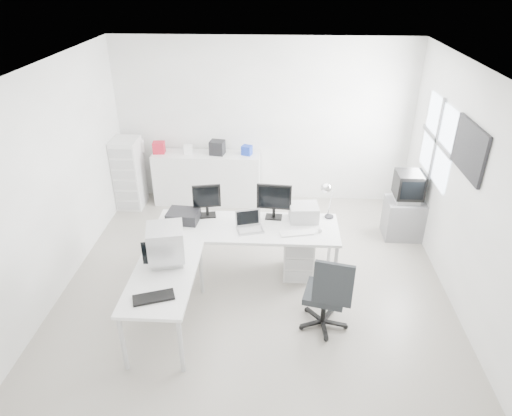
# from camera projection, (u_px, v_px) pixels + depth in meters

# --- Properties ---
(floor) EXTENTS (5.00, 5.00, 0.01)m
(floor) POSITION_uv_depth(u_px,v_px,m) (255.00, 280.00, 6.19)
(floor) COLOR beige
(floor) RESTS_ON ground
(ceiling) EXTENTS (5.00, 5.00, 0.01)m
(ceiling) POSITION_uv_depth(u_px,v_px,m) (255.00, 69.00, 4.85)
(ceiling) COLOR white
(ceiling) RESTS_ON back_wall
(back_wall) EXTENTS (5.00, 0.02, 2.80)m
(back_wall) POSITION_uv_depth(u_px,v_px,m) (263.00, 123.00, 7.71)
(back_wall) COLOR white
(back_wall) RESTS_ON floor
(left_wall) EXTENTS (0.02, 5.00, 2.80)m
(left_wall) POSITION_uv_depth(u_px,v_px,m) (54.00, 182.00, 5.64)
(left_wall) COLOR white
(left_wall) RESTS_ON floor
(right_wall) EXTENTS (0.02, 5.00, 2.80)m
(right_wall) POSITION_uv_depth(u_px,v_px,m) (466.00, 192.00, 5.40)
(right_wall) COLOR white
(right_wall) RESTS_ON floor
(window) EXTENTS (0.02, 1.20, 1.10)m
(window) POSITION_uv_depth(u_px,v_px,m) (437.00, 141.00, 6.36)
(window) COLOR white
(window) RESTS_ON right_wall
(wall_picture) EXTENTS (0.04, 0.90, 0.60)m
(wall_picture) POSITION_uv_depth(u_px,v_px,m) (469.00, 149.00, 5.25)
(wall_picture) COLOR black
(wall_picture) RESTS_ON right_wall
(main_desk) EXTENTS (2.40, 0.80, 0.75)m
(main_desk) POSITION_uv_depth(u_px,v_px,m) (247.00, 250.00, 6.15)
(main_desk) COLOR silver
(main_desk) RESTS_ON floor
(side_desk) EXTENTS (0.70, 1.40, 0.75)m
(side_desk) POSITION_uv_depth(u_px,v_px,m) (166.00, 301.00, 5.22)
(side_desk) COLOR silver
(side_desk) RESTS_ON floor
(drawer_pedestal) EXTENTS (0.40, 0.50, 0.60)m
(drawer_pedestal) POSITION_uv_depth(u_px,v_px,m) (298.00, 254.00, 6.19)
(drawer_pedestal) COLOR silver
(drawer_pedestal) RESTS_ON floor
(inkjet_printer) EXTENTS (0.43, 0.35, 0.14)m
(inkjet_printer) POSITION_uv_depth(u_px,v_px,m) (183.00, 216.00, 6.06)
(inkjet_printer) COLOR black
(inkjet_printer) RESTS_ON main_desk
(lcd_monitor_small) EXTENTS (0.41, 0.28, 0.47)m
(lcd_monitor_small) POSITION_uv_depth(u_px,v_px,m) (207.00, 201.00, 6.10)
(lcd_monitor_small) COLOR black
(lcd_monitor_small) RESTS_ON main_desk
(lcd_monitor_large) EXTENTS (0.47, 0.22, 0.48)m
(lcd_monitor_large) POSITION_uv_depth(u_px,v_px,m) (274.00, 202.00, 6.06)
(lcd_monitor_large) COLOR black
(lcd_monitor_large) RESTS_ON main_desk
(laptop) EXTENTS (0.41, 0.41, 0.22)m
(laptop) POSITION_uv_depth(u_px,v_px,m) (250.00, 223.00, 5.82)
(laptop) COLOR #B7B7BA
(laptop) RESTS_ON main_desk
(white_keyboard) EXTENTS (0.44, 0.22, 0.02)m
(white_keyboard) POSITION_uv_depth(u_px,v_px,m) (297.00, 233.00, 5.80)
(white_keyboard) COLOR silver
(white_keyboard) RESTS_ON main_desk
(white_mouse) EXTENTS (0.06, 0.06, 0.06)m
(white_mouse) POSITION_uv_depth(u_px,v_px,m) (320.00, 230.00, 5.82)
(white_mouse) COLOR silver
(white_mouse) RESTS_ON main_desk
(laser_printer) EXTENTS (0.40, 0.35, 0.21)m
(laser_printer) POSITION_uv_depth(u_px,v_px,m) (304.00, 212.00, 6.07)
(laser_printer) COLOR #B0B0B0
(laser_printer) RESTS_ON main_desk
(desk_lamp) EXTENTS (0.19, 0.19, 0.47)m
(desk_lamp) POSITION_uv_depth(u_px,v_px,m) (330.00, 202.00, 6.07)
(desk_lamp) COLOR silver
(desk_lamp) RESTS_ON main_desk
(crt_monitor) EXTENTS (0.45, 0.45, 0.44)m
(crt_monitor) POSITION_uv_depth(u_px,v_px,m) (166.00, 246.00, 5.16)
(crt_monitor) COLOR #B7B7BA
(crt_monitor) RESTS_ON side_desk
(black_keyboard) EXTENTS (0.45, 0.30, 0.03)m
(black_keyboard) POSITION_uv_depth(u_px,v_px,m) (154.00, 297.00, 4.68)
(black_keyboard) COLOR black
(black_keyboard) RESTS_ON side_desk
(office_chair) EXTENTS (0.71, 0.71, 1.02)m
(office_chair) POSITION_uv_depth(u_px,v_px,m) (325.00, 290.00, 5.19)
(office_chair) COLOR #26282B
(office_chair) RESTS_ON floor
(tv_cabinet) EXTENTS (0.57, 0.46, 0.62)m
(tv_cabinet) POSITION_uv_depth(u_px,v_px,m) (403.00, 218.00, 7.04)
(tv_cabinet) COLOR slate
(tv_cabinet) RESTS_ON floor
(crt_tv) EXTENTS (0.50, 0.48, 0.45)m
(crt_tv) POSITION_uv_depth(u_px,v_px,m) (409.00, 187.00, 6.78)
(crt_tv) COLOR black
(crt_tv) RESTS_ON tv_cabinet
(sideboard) EXTENTS (1.83, 0.46, 0.92)m
(sideboard) POSITION_uv_depth(u_px,v_px,m) (207.00, 178.00, 7.98)
(sideboard) COLOR silver
(sideboard) RESTS_ON floor
(clutter_box_a) EXTENTS (0.21, 0.19, 0.19)m
(clutter_box_a) POSITION_uv_depth(u_px,v_px,m) (159.00, 148.00, 7.75)
(clutter_box_a) COLOR red
(clutter_box_a) RESTS_ON sideboard
(clutter_box_b) EXTENTS (0.17, 0.15, 0.15)m
(clutter_box_b) POSITION_uv_depth(u_px,v_px,m) (188.00, 149.00, 7.74)
(clutter_box_b) COLOR silver
(clutter_box_b) RESTS_ON sideboard
(clutter_box_c) EXTENTS (0.27, 0.25, 0.23)m
(clutter_box_c) POSITION_uv_depth(u_px,v_px,m) (217.00, 148.00, 7.69)
(clutter_box_c) COLOR black
(clutter_box_c) RESTS_ON sideboard
(clutter_box_d) EXTENTS (0.20, 0.18, 0.16)m
(clutter_box_d) POSITION_uv_depth(u_px,v_px,m) (247.00, 150.00, 7.69)
(clutter_box_d) COLOR #1834AB
(clutter_box_d) RESTS_ON sideboard
(clutter_bottle) EXTENTS (0.07, 0.07, 0.22)m
(clutter_bottle) POSITION_uv_depth(u_px,v_px,m) (142.00, 146.00, 7.79)
(clutter_bottle) COLOR silver
(clutter_bottle) RESTS_ON sideboard
(filing_cabinet) EXTENTS (0.43, 0.51, 1.22)m
(filing_cabinet) POSITION_uv_depth(u_px,v_px,m) (129.00, 173.00, 7.80)
(filing_cabinet) COLOR silver
(filing_cabinet) RESTS_ON floor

